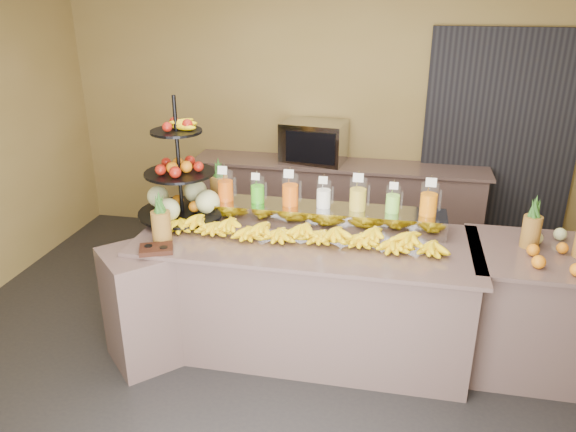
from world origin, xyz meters
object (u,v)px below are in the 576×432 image
(pitcher_tray, at_px, (323,216))
(fruit_stand, at_px, (187,190))
(oven_warmer, at_px, (314,142))
(condiment_caddy, at_px, (156,249))
(banana_heap, at_px, (302,229))
(right_fruit_pile, at_px, (556,247))

(pitcher_tray, height_order, fruit_stand, fruit_stand)
(oven_warmer, bearing_deg, condiment_caddy, -100.50)
(pitcher_tray, relative_size, fruit_stand, 1.89)
(fruit_stand, distance_m, oven_warmer, 1.90)
(banana_heap, distance_m, fruit_stand, 0.99)
(right_fruit_pile, height_order, oven_warmer, oven_warmer)
(pitcher_tray, xyz_separation_m, oven_warmer, (-0.34, 1.67, 0.14))
(condiment_caddy, relative_size, right_fruit_pile, 0.52)
(banana_heap, bearing_deg, oven_warmer, 96.62)
(fruit_stand, distance_m, condiment_caddy, 0.65)
(condiment_caddy, bearing_deg, oven_warmer, 72.71)
(banana_heap, height_order, right_fruit_pile, right_fruit_pile)
(fruit_stand, height_order, condiment_caddy, fruit_stand)
(banana_heap, distance_m, oven_warmer, 1.99)
(banana_heap, bearing_deg, condiment_caddy, -157.80)
(pitcher_tray, xyz_separation_m, fruit_stand, (-1.07, -0.09, 0.17))
(pitcher_tray, height_order, banana_heap, banana_heap)
(banana_heap, xyz_separation_m, fruit_stand, (-0.96, 0.22, 0.16))
(pitcher_tray, relative_size, banana_heap, 0.85)
(condiment_caddy, height_order, right_fruit_pile, right_fruit_pile)
(banana_heap, xyz_separation_m, condiment_caddy, (-0.97, -0.39, -0.07))
(fruit_stand, bearing_deg, right_fruit_pile, 15.96)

